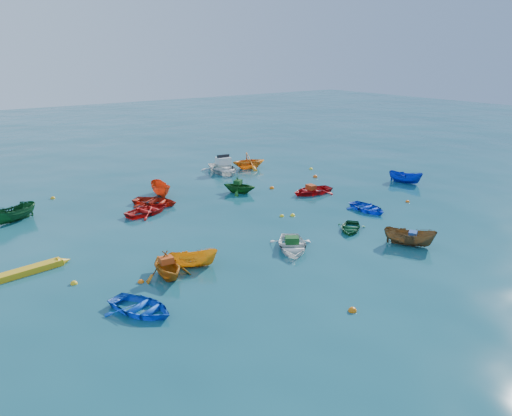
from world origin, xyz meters
TOP-DOWN VIEW (x-y plane):
  - ground at (0.00, 0.00)m, footprint 160.00×160.00m
  - dinghy_blue_sw at (-11.56, -2.71)m, footprint 3.23×3.69m
  - dinghy_white_near at (-2.08, -1.21)m, footprint 3.78×4.02m
  - sampan_brown_mid at (3.64, -4.58)m, footprint 2.41×2.98m
  - dinghy_blue_se at (6.53, 1.08)m, footprint 2.20×2.98m
  - dinghy_orange_w at (-9.15, -0.28)m, footprint 2.49×2.83m
  - sampan_yellow_mid at (-7.57, 0.02)m, footprint 2.66×1.99m
  - dinghy_green_e at (2.77, -0.93)m, footprint 2.97×2.84m
  - dinghy_red_nw at (-5.81, 9.28)m, footprint 3.57×2.87m
  - sampan_orange_n at (-3.23, 12.62)m, footprint 1.69×3.19m
  - dinghy_green_n at (1.98, 9.88)m, footprint 3.24×3.33m
  - dinghy_red_ne at (6.32, 6.46)m, footprint 3.49×2.64m
  - sampan_blue_far at (14.68, 4.33)m, footprint 1.94×2.96m
  - dinghy_red_far at (-4.55, 10.84)m, footprint 3.80×3.98m
  - dinghy_orange_far at (7.26, 16.09)m, footprint 3.62×3.32m
  - sampan_green_far at (-13.36, 12.79)m, footprint 3.31×2.24m
  - kayak_yellow at (-14.50, 4.06)m, footprint 4.09×1.17m
  - motorboat_white at (4.55, 16.17)m, footprint 3.81×4.86m
  - tarp_green_a at (-2.03, -1.12)m, footprint 0.93×0.89m
  - tarp_blue_a at (3.72, -4.70)m, footprint 0.71×0.67m
  - tarp_orange_a at (-9.14, -0.23)m, footprint 0.68×0.54m
  - tarp_green_b at (1.92, 9.96)m, footprint 0.84×0.80m
  - tarp_orange_b at (6.22, 6.47)m, footprint 0.61×0.77m
  - buoy_or_a at (-4.38, -7.88)m, footprint 0.37×0.37m
  - buoy_ye_a at (1.68, 3.21)m, footprint 0.33×0.33m
  - buoy_or_b at (10.39, 0.74)m, footprint 0.29×0.29m
  - buoy_ye_b at (-13.05, 1.58)m, footprint 0.34×0.34m
  - buoy_or_c at (-10.44, -0.11)m, footprint 0.30×0.30m
  - buoy_ye_c at (1.03, 3.53)m, footprint 0.29×0.29m
  - buoy_or_d at (9.98, 10.06)m, footprint 0.39×0.39m
  - buoy_ye_d at (-10.01, 16.64)m, footprint 0.35×0.35m
  - buoy_or_e at (4.73, 9.36)m, footprint 0.39×0.39m
  - buoy_ye_e at (11.70, 12.49)m, footprint 0.33×0.33m

SIDE VIEW (x-z plane):
  - ground at x=0.00m, z-range 0.00..0.00m
  - dinghy_blue_sw at x=-11.56m, z-range -0.32..0.32m
  - dinghy_white_near at x=-2.08m, z-range -0.34..0.34m
  - sampan_brown_mid at x=3.64m, z-range -0.55..0.55m
  - dinghy_blue_se at x=6.53m, z-range -0.30..0.30m
  - dinghy_orange_w at x=-9.15m, z-range -0.69..0.69m
  - sampan_yellow_mid at x=-7.57m, z-range -0.48..0.48m
  - dinghy_green_e at x=2.77m, z-range -0.25..0.25m
  - dinghy_red_nw at x=-5.81m, z-range -0.33..0.33m
  - sampan_orange_n at x=-3.23m, z-range -0.59..0.59m
  - dinghy_green_n at x=1.98m, z-range -0.67..0.67m
  - dinghy_red_ne at x=6.32m, z-range -0.34..0.34m
  - sampan_blue_far at x=14.68m, z-range -0.54..0.54m
  - dinghy_red_far at x=-4.55m, z-range -0.34..0.34m
  - dinghy_orange_far at x=7.26m, z-range -0.80..0.80m
  - sampan_green_far at x=-13.36m, z-range -0.60..0.60m
  - kayak_yellow at x=-14.50m, z-range -0.20..0.20m
  - motorboat_white at x=4.55m, z-range -0.76..0.76m
  - buoy_or_a at x=-4.38m, z-range -0.18..0.18m
  - buoy_ye_a at x=1.68m, z-range -0.17..0.17m
  - buoy_or_b at x=10.39m, z-range -0.14..0.14m
  - buoy_ye_b at x=-13.05m, z-range -0.17..0.17m
  - buoy_or_c at x=-10.44m, z-range -0.15..0.15m
  - buoy_ye_c at x=1.03m, z-range -0.15..0.15m
  - buoy_or_d at x=9.98m, z-range -0.19..0.19m
  - buoy_ye_d at x=-10.01m, z-range -0.17..0.17m
  - buoy_or_e at x=4.73m, z-range -0.19..0.19m
  - buoy_ye_e at x=11.70m, z-range -0.16..0.16m
  - tarp_orange_b at x=6.22m, z-range 0.34..0.69m
  - tarp_green_a at x=-2.03m, z-range 0.34..0.70m
  - tarp_blue_a at x=3.72m, z-range 0.55..0.83m
  - tarp_green_b at x=1.92m, z-range 0.67..0.99m
  - tarp_orange_a at x=-9.14m, z-range 0.69..1.01m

